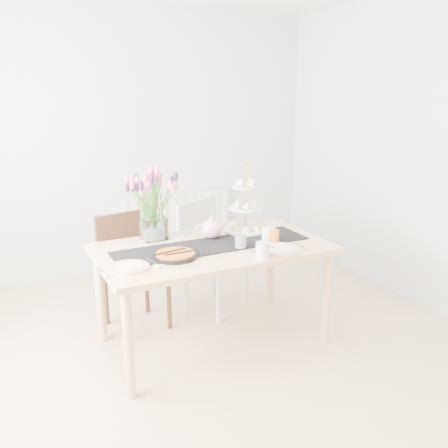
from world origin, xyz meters
name	(u,v)px	position (x,y,z in m)	size (l,w,h in m)	color
room_shell	(230,181)	(0.00, 0.00, 1.30)	(4.50, 4.50, 4.50)	tan
radiator	(177,222)	(0.50, 2.19, 0.45)	(1.20, 0.08, 0.60)	white
dining_table	(213,256)	(0.11, 0.48, 0.67)	(1.60, 0.90, 0.75)	tan
chair_brown	(130,262)	(-0.33, 1.05, 0.52)	(0.51, 0.51, 0.89)	#3A2115
chair_white	(208,247)	(0.33, 1.05, 0.54)	(0.60, 0.60, 0.92)	silver
table_runner	(213,245)	(0.11, 0.48, 0.75)	(1.40, 0.35, 0.01)	black
tulip_vase	(152,194)	(-0.20, 0.82, 1.09)	(0.61, 0.61, 0.52)	silver
cake_stand	(246,214)	(0.49, 0.68, 0.89)	(0.33, 0.33, 0.49)	gold
teapot	(212,228)	(0.18, 0.63, 0.83)	(0.25, 0.20, 0.17)	silver
cream_jug	(268,234)	(0.53, 0.42, 0.80)	(0.10, 0.10, 0.10)	white
tart_tin	(175,255)	(-0.21, 0.37, 0.77)	(0.28, 0.28, 0.03)	black
mug_grey	(241,242)	(0.27, 0.35, 0.80)	(0.08, 0.08, 0.09)	slate
mug_white	(263,251)	(0.29, 0.09, 0.81)	(0.09, 0.09, 0.11)	silver
mug_orange	(274,236)	(0.54, 0.35, 0.80)	(0.08, 0.08, 0.09)	orange
plate_left	(129,267)	(-0.53, 0.32, 0.76)	(0.25, 0.25, 0.01)	white
plate_right	(280,249)	(0.48, 0.19, 0.76)	(0.28, 0.28, 0.01)	white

